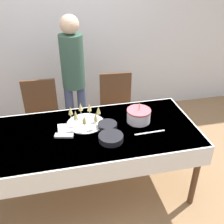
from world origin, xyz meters
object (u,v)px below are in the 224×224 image
dining_chair_far_left (42,116)px  plate_stack_main (111,138)px  plate_stack_dessert (107,125)px  champagne_tray (85,117)px  person_standing (73,71)px  dining_chair_far_right (117,108)px  birthday_cake (139,116)px

dining_chair_far_left → plate_stack_main: (0.65, -0.96, 0.27)m
plate_stack_dessert → plate_stack_main: bearing=-93.4°
champagne_tray → person_standing: person_standing is taller
dining_chair_far_right → plate_stack_main: dining_chair_far_right is taller
birthday_cake → person_standing: bearing=121.7°
champagne_tray → person_standing: bearing=91.9°
dining_chair_far_right → champagne_tray: (-0.48, -0.64, 0.32)m
dining_chair_far_right → champagne_tray: 0.86m
person_standing → birthday_cake: bearing=-58.3°
dining_chair_far_right → champagne_tray: bearing=-126.6°
champagne_tray → person_standing: (-0.03, 0.83, 0.15)m
birthday_cake → plate_stack_main: (-0.34, -0.25, -0.04)m
plate_stack_main → champagne_tray: bearing=120.0°
dining_chair_far_left → person_standing: size_ratio=0.58×
birthday_cake → plate_stack_main: bearing=-143.3°
dining_chair_far_left → champagne_tray: (0.46, -0.64, 0.32)m
plate_stack_main → plate_stack_dessert: size_ratio=1.21×
birthday_cake → plate_stack_main: size_ratio=1.06×
champagne_tray → plate_stack_dessert: champagne_tray is taller
plate_stack_dessert → champagne_tray: bearing=151.5°
dining_chair_far_right → plate_stack_dessert: (-0.28, -0.75, 0.26)m
person_standing → champagne_tray: bearing=-88.1°
dining_chair_far_left → person_standing: (0.43, 0.19, 0.47)m
dining_chair_far_right → person_standing: 0.72m
birthday_cake → plate_stack_main: 0.42m
champagne_tray → plate_stack_dessert: (0.20, -0.11, -0.06)m
dining_chair_far_right → birthday_cake: 0.78m
dining_chair_far_left → dining_chair_far_right: 0.94m
person_standing → dining_chair_far_right: bearing=-20.2°
champagne_tray → person_standing: 0.84m
birthday_cake → person_standing: person_standing is taller
person_standing → plate_stack_dessert: bearing=-76.3°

